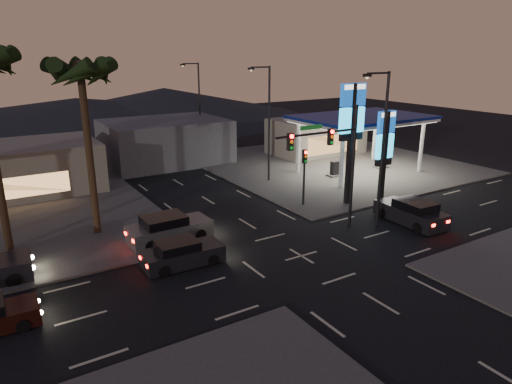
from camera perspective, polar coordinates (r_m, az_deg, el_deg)
ground at (r=26.27m, az=5.69°, el=-7.96°), size 140.00×140.00×0.00m
corner_lot_ne at (r=47.66m, az=9.33°, el=3.49°), size 24.00×24.00×0.12m
gas_station at (r=43.86m, az=13.10°, el=8.79°), size 12.20×8.20×5.47m
convenience_store at (r=52.26m, az=7.50°, el=6.94°), size 10.00×6.00×4.00m
pylon_sign_tall at (r=33.88m, az=11.88°, el=8.77°), size 2.20×0.35×9.00m
pylon_sign_short at (r=35.24m, az=15.80°, el=5.93°), size 1.60×0.35×7.00m
traffic_signal_mast at (r=28.37m, az=9.61°, el=4.93°), size 6.10×0.39×8.00m
pedestal_signal at (r=33.71m, az=6.07°, el=2.98°), size 0.32×0.39×4.30m
streetlight_near at (r=29.67m, az=15.37°, el=6.05°), size 2.14×0.25×10.00m
streetlight_mid at (r=39.53m, az=1.40°, el=9.28°), size 2.14×0.25×10.00m
streetlight_far at (r=51.73m, az=-7.29°, el=11.00°), size 2.14×0.25×10.00m
palm_a at (r=28.86m, az=-20.98°, el=12.70°), size 4.41×4.41×10.86m
building_far_mid at (r=48.58m, az=-11.29°, el=6.22°), size 12.00×9.00×4.40m
hill_right at (r=84.60m, az=-11.37°, el=10.95°), size 50.00×50.00×5.00m
hill_center at (r=80.62m, az=-21.47°, el=9.46°), size 60.00×60.00×4.00m
car_lane_a_front at (r=25.15m, az=-9.27°, el=-7.62°), size 4.51×2.01×1.45m
car_lane_b_front at (r=28.33m, az=-10.89°, el=-4.57°), size 5.18×2.27×1.67m
suv_station at (r=32.38m, az=18.87°, el=-2.45°), size 2.35×5.05×1.65m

